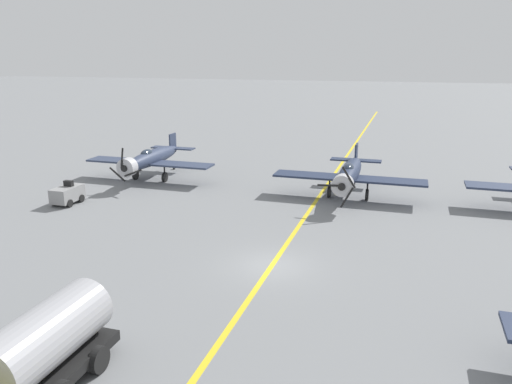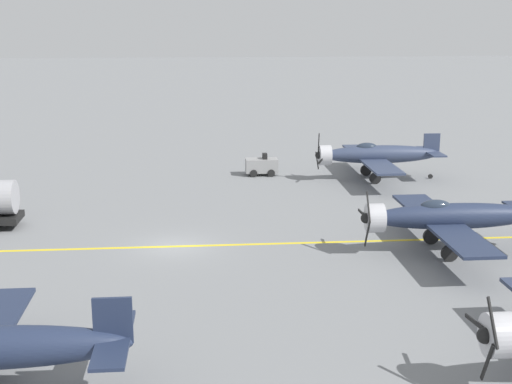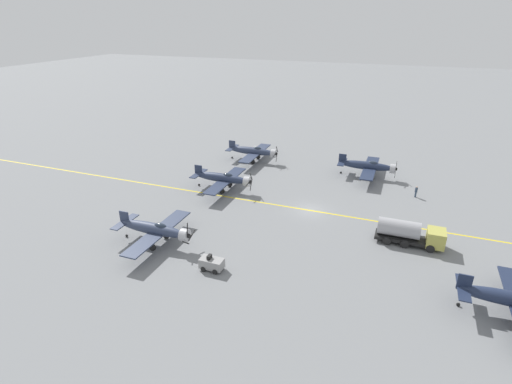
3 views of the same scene
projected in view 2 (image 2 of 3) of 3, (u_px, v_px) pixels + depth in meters
ground_plane at (175, 246)px, 40.08m from camera, size 400.00×400.00×0.00m
taxiway_stripe at (175, 246)px, 40.08m from camera, size 0.30×160.00×0.01m
airplane_near_center at (448, 217)px, 38.63m from camera, size 12.00×9.98×3.65m
airplane_near_right at (375, 155)px, 56.18m from camera, size 12.00×9.98×3.79m
tow_tractor at (262, 166)px, 58.12m from camera, size 1.57×2.60×1.79m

